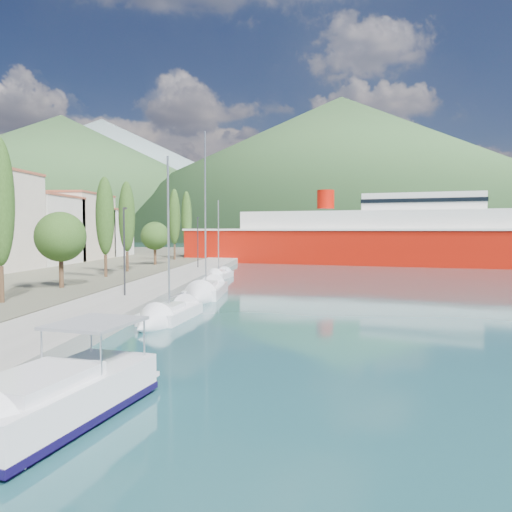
{
  "coord_description": "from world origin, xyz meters",
  "views": [
    {
      "loc": [
        2.73,
        -20.39,
        5.31
      ],
      "look_at": [
        0.0,
        14.0,
        3.5
      ],
      "focal_mm": 35.0,
      "sensor_mm": 36.0,
      "label": 1
    }
  ],
  "objects": [
    {
      "name": "hills_near",
      "position": [
        98.04,
        372.5,
        49.18
      ],
      "size": [
        1010.0,
        520.0,
        115.0
      ],
      "color": "#31532B",
      "rests_on": "ground"
    },
    {
      "name": "motor_cruiser",
      "position": [
        -4.1,
        -8.89,
        0.53
      ],
      "size": [
        4.47,
        9.14,
        3.24
      ],
      "color": "black",
      "rests_on": "ground"
    },
    {
      "name": "hills_far",
      "position": [
        138.59,
        618.73,
        77.39
      ],
      "size": [
        1480.0,
        900.0,
        180.0
      ],
      "color": "slate",
      "rests_on": "ground"
    },
    {
      "name": "sailboat_mid",
      "position": [
        -4.39,
        16.93,
        0.33
      ],
      "size": [
        2.73,
        9.84,
        14.1
      ],
      "color": "silver",
      "rests_on": "ground"
    },
    {
      "name": "tree_row",
      "position": [
        -15.86,
        31.29,
        6.06
      ],
      "size": [
        3.97,
        63.69,
        11.21
      ],
      "color": "#47301E",
      "rests_on": "land_strip"
    },
    {
      "name": "lamp_posts",
      "position": [
        -9.0,
        14.39,
        4.08
      ],
      "size": [
        0.15,
        48.05,
        6.06
      ],
      "color": "#2D2D33",
      "rests_on": "quay"
    },
    {
      "name": "sailboat_far",
      "position": [
        -5.85,
        32.43,
        0.27
      ],
      "size": [
        2.86,
        6.57,
        9.34
      ],
      "color": "silver",
      "rests_on": "ground"
    },
    {
      "name": "ferry",
      "position": [
        16.14,
        59.28,
        3.77
      ],
      "size": [
        63.73,
        29.03,
        12.4
      ],
      "color": "#AC1206",
      "rests_on": "ground"
    },
    {
      "name": "sailboat_near",
      "position": [
        -4.87,
        6.82,
        0.29
      ],
      "size": [
        3.12,
        7.49,
        10.43
      ],
      "color": "silver",
      "rests_on": "ground"
    },
    {
      "name": "quay",
      "position": [
        -9.0,
        26.0,
        0.4
      ],
      "size": [
        5.0,
        88.0,
        0.8
      ],
      "primitive_type": "cube",
      "color": "gray",
      "rests_on": "ground"
    },
    {
      "name": "ground",
      "position": [
        0.0,
        120.0,
        0.0
      ],
      "size": [
        1400.0,
        1400.0,
        0.0
      ],
      "primitive_type": "plane",
      "color": "#1E4A4E"
    },
    {
      "name": "town_buildings",
      "position": [
        -32.0,
        36.91,
        5.57
      ],
      "size": [
        9.2,
        69.2,
        11.3
      ],
      "color": "#C2B49D",
      "rests_on": "land_strip"
    }
  ]
}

